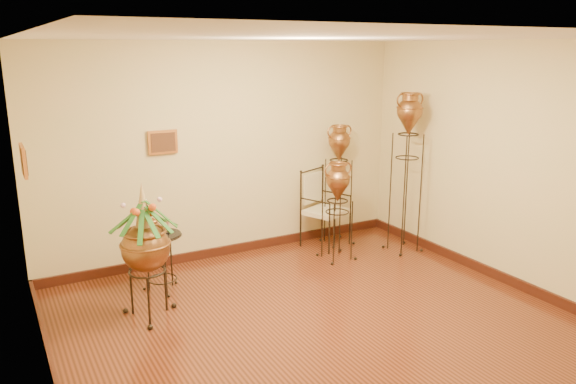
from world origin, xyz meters
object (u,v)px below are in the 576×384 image
amphora_tall (406,171)px  armchair (326,208)px  amphora_mid (338,184)px  planter_urn (145,242)px  side_table (161,261)px

amphora_tall → armchair: (-0.83, 0.68, -0.57)m
amphora_tall → amphora_mid: size_ratio=1.27×
amphora_tall → planter_urn: (-3.60, -0.29, -0.30)m
amphora_tall → side_table: amphora_tall is taller
amphora_tall → side_table: 3.40m
planter_urn → amphora_tall: bearing=4.6°
amphora_tall → armchair: 1.22m
amphora_mid → side_table: amphora_mid is taller
amphora_mid → planter_urn: bearing=-162.0°
planter_urn → amphora_mid: bearing=18.0°
amphora_mid → armchair: size_ratio=1.59×
armchair → side_table: 2.50m
planter_urn → side_table: bearing=61.7°
amphora_tall → armchair: amphora_tall is taller
side_table → planter_urn: bearing=-118.3°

